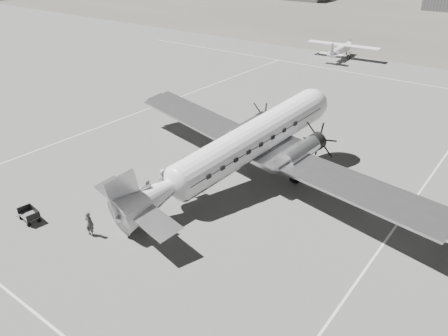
# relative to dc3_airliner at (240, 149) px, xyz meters

# --- Properties ---
(ground) EXTENTS (260.00, 260.00, 0.00)m
(ground) POSITION_rel_dc3_airliner_xyz_m (-0.27, -3.36, -2.96)
(ground) COLOR #60605E
(ground) RESTS_ON ground
(taxi_line_near) EXTENTS (60.00, 0.15, 0.01)m
(taxi_line_near) POSITION_rel_dc3_airliner_xyz_m (-0.27, -17.36, -2.95)
(taxi_line_near) COLOR silver
(taxi_line_near) RESTS_ON ground
(taxi_line_right) EXTENTS (0.15, 80.00, 0.01)m
(taxi_line_right) POSITION_rel_dc3_airliner_xyz_m (11.73, -3.36, -2.95)
(taxi_line_right) COLOR silver
(taxi_line_right) RESTS_ON ground
(taxi_line_left) EXTENTS (0.15, 60.00, 0.01)m
(taxi_line_left) POSITION_rel_dc3_airliner_xyz_m (-18.27, 6.64, -2.95)
(taxi_line_left) COLOR silver
(taxi_line_left) RESTS_ON ground
(taxi_line_horizon) EXTENTS (90.00, 0.15, 0.01)m
(taxi_line_horizon) POSITION_rel_dc3_airliner_xyz_m (-0.27, 36.64, -2.95)
(taxi_line_horizon) COLOR silver
(taxi_line_horizon) RESTS_ON ground
(dc3_airliner) EXTENTS (34.94, 27.67, 5.92)m
(dc3_airliner) POSITION_rel_dc3_airliner_xyz_m (0.00, 0.00, 0.00)
(dc3_airliner) COLOR #B7B7BA
(dc3_airliner) RESTS_ON ground
(light_plane_left) EXTENTS (12.59, 10.49, 2.48)m
(light_plane_left) POSITION_rel_dc3_airliner_xyz_m (-10.82, 43.74, -1.72)
(light_plane_left) COLOR white
(light_plane_left) RESTS_ON ground
(baggage_cart_near) EXTENTS (1.81, 1.40, 0.94)m
(baggage_cart_near) POSITION_rel_dc3_airliner_xyz_m (-4.58, -7.77, -2.49)
(baggage_cart_near) COLOR #525252
(baggage_cart_near) RESTS_ON ground
(baggage_cart_far) EXTENTS (1.69, 1.29, 0.88)m
(baggage_cart_far) POSITION_rel_dc3_airliner_xyz_m (-8.40, -12.82, -2.52)
(baggage_cart_far) COLOR #525252
(baggage_cart_far) RESTS_ON ground
(ground_crew) EXTENTS (0.70, 0.54, 1.70)m
(ground_crew) POSITION_rel_dc3_airliner_xyz_m (-3.76, -11.32, -2.11)
(ground_crew) COLOR #333333
(ground_crew) RESTS_ON ground
(ramp_agent) EXTENTS (0.70, 0.82, 1.48)m
(ramp_agent) POSITION_rel_dc3_airliner_xyz_m (-4.14, -5.74, -2.22)
(ramp_agent) COLOR #B4B4B2
(ramp_agent) RESTS_ON ground
(passenger) EXTENTS (0.92, 1.09, 1.89)m
(passenger) POSITION_rel_dc3_airliner_xyz_m (-3.86, -4.46, -2.01)
(passenger) COLOR #A8A8A6
(passenger) RESTS_ON ground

